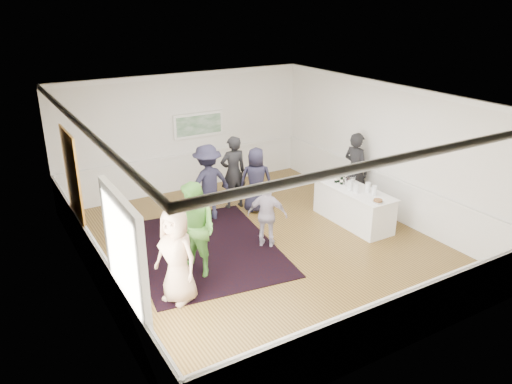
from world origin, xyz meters
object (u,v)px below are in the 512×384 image
guest_lilac (267,215)px  guest_dark_b (233,172)px  bartender (355,170)px  nut_bowl (378,201)px  guest_green (195,230)px  serving_table (353,206)px  ice_bucket (350,181)px  guest_tan (176,256)px  guest_navy (256,180)px  guest_dark_a (208,183)px

guest_lilac → guest_dark_b: guest_dark_b is taller
bartender → nut_bowl: size_ratio=8.11×
guest_green → serving_table: bearing=70.3°
serving_table → ice_bucket: 0.59m
bartender → guest_tan: size_ratio=1.09×
serving_table → nut_bowl: (-0.13, -0.90, 0.46)m
guest_navy → guest_tan: bearing=68.0°
guest_dark_b → guest_navy: bearing=130.7°
guest_lilac → nut_bowl: (2.24, -0.93, 0.17)m
guest_tan → bartender: bearing=81.7°
guest_tan → ice_bucket: guest_tan is taller
guest_dark_a → guest_navy: 1.25m
guest_dark_a → nut_bowl: 3.92m
guest_lilac → guest_dark_a: bearing=-34.3°
bartender → guest_dark_b: bartender is taller
ice_bucket → serving_table: bearing=-99.7°
guest_green → guest_navy: size_ratio=1.14×
guest_lilac → guest_dark_a: size_ratio=0.78×
bartender → ice_bucket: bearing=121.8°
guest_tan → guest_dark_b: bearing=112.8°
ice_bucket → guest_dark_a: bearing=149.5°
guest_lilac → bartender: bearing=-124.4°
ice_bucket → guest_dark_b: bearing=134.8°
bartender → guest_dark_b: bearing=53.1°
guest_dark_a → guest_tan: bearing=49.3°
serving_table → guest_navy: (-1.61, 1.77, 0.38)m
guest_dark_b → guest_tan: bearing=52.1°
bartender → ice_bucket: (-0.69, -0.59, 0.01)m
serving_table → guest_dark_b: (-1.99, 2.26, 0.50)m
guest_tan → guest_dark_a: bearing=119.9°
guest_lilac → ice_bucket: (2.41, 0.19, 0.25)m
guest_dark_b → guest_navy: guest_dark_b is taller
guest_tan → nut_bowl: guest_tan is taller
guest_lilac → guest_navy: bearing=-72.0°
guest_lilac → ice_bucket: size_ratio=5.60×
ice_bucket → guest_navy: bearing=136.9°
serving_table → bartender: (0.73, 0.81, 0.53)m
guest_dark_a → guest_dark_b: size_ratio=1.00×
guest_dark_a → nut_bowl: guest_dark_a is taller
guest_lilac → guest_dark_b: 2.27m
guest_tan → guest_lilac: size_ratio=1.21×
guest_lilac → nut_bowl: 2.43m
nut_bowl → guest_dark_b: bearing=120.4°
guest_lilac → guest_dark_b: bearing=-58.3°
serving_table → nut_bowl: 1.02m
guest_navy → ice_bucket: 2.27m
serving_table → guest_tan: size_ratio=1.21×
guest_green → guest_navy: guest_green is taller
guest_lilac → nut_bowl: bearing=-161.1°
guest_green → guest_lilac: size_ratio=1.28×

